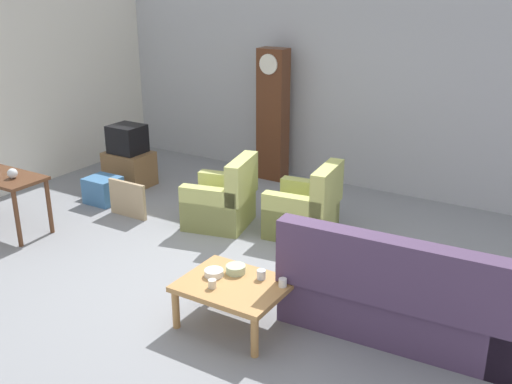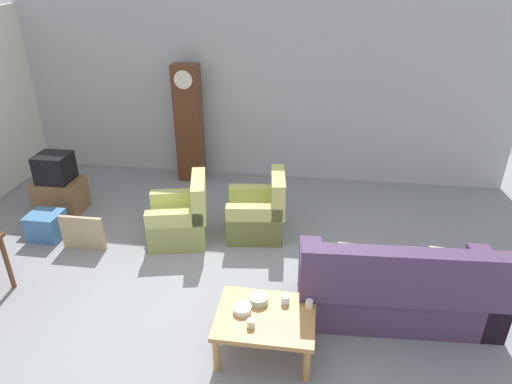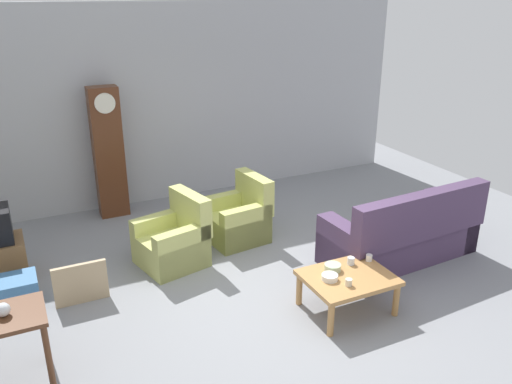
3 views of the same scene
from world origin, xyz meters
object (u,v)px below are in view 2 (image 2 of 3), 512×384
object	(u,v)px
armchair_olive_far	(258,214)
couch_floral	(397,290)
cup_white_porcelain	(309,304)
bowl_white_stacked	(242,309)
armchair_olive_near	(181,219)
cup_blue_rimmed	(285,300)
bowl_shallow_green	(259,299)
grandfather_clock	(189,124)
tv_stand_cabinet	(61,195)
cup_cream_tall	(251,323)
coffee_table_wood	(265,320)
framed_picture_leaning	(83,233)
storage_box_blue	(46,225)
tv_crt	(55,168)

from	to	relation	value
armchair_olive_far	couch_floral	bearing A→B (deg)	-41.11
cup_white_porcelain	bowl_white_stacked	distance (m)	0.66
armchair_olive_near	cup_blue_rimmed	xyz separation A→B (m)	(1.58, -1.66, 0.17)
bowl_white_stacked	bowl_shallow_green	distance (m)	0.21
grandfather_clock	tv_stand_cabinet	xyz separation A→B (m)	(-1.70, -1.43, -0.76)
armchair_olive_near	cup_cream_tall	xyz separation A→B (m)	(1.29, -2.03, 0.17)
armchair_olive_far	tv_stand_cabinet	world-z (taller)	armchair_olive_far
coffee_table_wood	cup_blue_rimmed	xyz separation A→B (m)	(0.17, 0.20, 0.11)
tv_stand_cabinet	cup_white_porcelain	distance (m)	4.50
armchair_olive_near	cup_white_porcelain	world-z (taller)	armchair_olive_near
cup_cream_tall	bowl_white_stacked	size ratio (longest dim) A/B	0.44
framed_picture_leaning	bowl_white_stacked	world-z (taller)	bowl_white_stacked
coffee_table_wood	grandfather_clock	size ratio (longest dim) A/B	0.47
storage_box_blue	tv_crt	bearing A→B (deg)	104.15
armchair_olive_near	tv_stand_cabinet	size ratio (longest dim) A/B	1.38
armchair_olive_far	grandfather_clock	bearing A→B (deg)	130.64
armchair_olive_near	coffee_table_wood	size ratio (longest dim) A/B	0.98
tv_stand_cabinet	cup_blue_rimmed	world-z (taller)	tv_stand_cabinet
cup_cream_tall	tv_stand_cabinet	bearing A→B (deg)	142.84
couch_floral	armchair_olive_near	world-z (taller)	couch_floral
storage_box_blue	bowl_white_stacked	size ratio (longest dim) A/B	2.50
armchair_olive_far	tv_crt	world-z (taller)	tv_crt
tv_crt	cup_white_porcelain	xyz separation A→B (m)	(3.91, -2.22, -0.26)
bowl_shallow_green	cup_cream_tall	bearing A→B (deg)	-94.24
tv_crt	cup_blue_rimmed	xyz separation A→B (m)	(3.67, -2.19, -0.26)
tv_crt	bowl_white_stacked	distance (m)	4.05
cup_blue_rimmed	bowl_shallow_green	world-z (taller)	cup_blue_rimmed
grandfather_clock	bowl_shallow_green	xyz separation A→B (m)	(1.71, -3.65, -0.55)
framed_picture_leaning	cup_cream_tall	bearing A→B (deg)	-32.36
cup_white_porcelain	couch_floral	bearing A→B (deg)	27.96
armchair_olive_far	cup_blue_rimmed	bearing A→B (deg)	-74.57
storage_box_blue	bowl_shallow_green	size ratio (longest dim) A/B	2.38
tv_crt	bowl_shallow_green	size ratio (longest dim) A/B	2.56
couch_floral	framed_picture_leaning	distance (m)	4.06
cup_white_porcelain	grandfather_clock	bearing A→B (deg)	121.20
armchair_olive_near	coffee_table_wood	world-z (taller)	armchair_olive_near
grandfather_clock	cup_blue_rimmed	xyz separation A→B (m)	(1.97, -3.62, -0.55)
tv_stand_cabinet	cup_cream_tall	bearing A→B (deg)	-37.16
couch_floral	storage_box_blue	xyz separation A→B (m)	(-4.65, 0.97, -0.17)
coffee_table_wood	storage_box_blue	world-z (taller)	coffee_table_wood
coffee_table_wood	tv_crt	xyz separation A→B (m)	(-3.50, 2.39, 0.36)
grandfather_clock	bowl_shallow_green	distance (m)	4.07
grandfather_clock	framed_picture_leaning	world-z (taller)	grandfather_clock
tv_stand_cabinet	bowl_white_stacked	world-z (taller)	tv_stand_cabinet
framed_picture_leaning	storage_box_blue	bearing A→B (deg)	162.80
armchair_olive_far	bowl_white_stacked	bearing A→B (deg)	-86.37
storage_box_blue	grandfather_clock	bearing A→B (deg)	55.27
armchair_olive_far	bowl_shallow_green	distance (m)	2.01
tv_stand_cabinet	tv_crt	xyz separation A→B (m)	(0.00, 0.00, 0.47)
cup_cream_tall	tv_crt	bearing A→B (deg)	142.84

